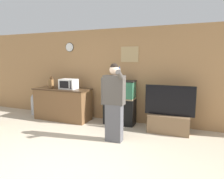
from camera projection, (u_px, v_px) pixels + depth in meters
ground_plane at (59, 170)px, 3.17m from camera, size 18.00×18.00×0.00m
wall_back_paneled at (120, 76)px, 5.63m from camera, size 10.00×0.08×2.60m
counter_island at (63, 104)px, 5.85m from camera, size 1.66×0.66×0.92m
microwave at (69, 84)px, 5.68m from camera, size 0.47×0.33×0.28m
knife_block at (51, 83)px, 5.87m from camera, size 0.11×0.11×0.36m
aquarium_on_stand at (120, 102)px, 5.41m from camera, size 0.84×0.38×1.20m
tv_on_stand at (169, 119)px, 4.77m from camera, size 1.16×0.40×1.15m
person_standing at (114, 101)px, 4.21m from camera, size 0.53×0.40×1.67m
trash_bin at (35, 104)px, 6.41m from camera, size 0.28×0.28×0.66m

